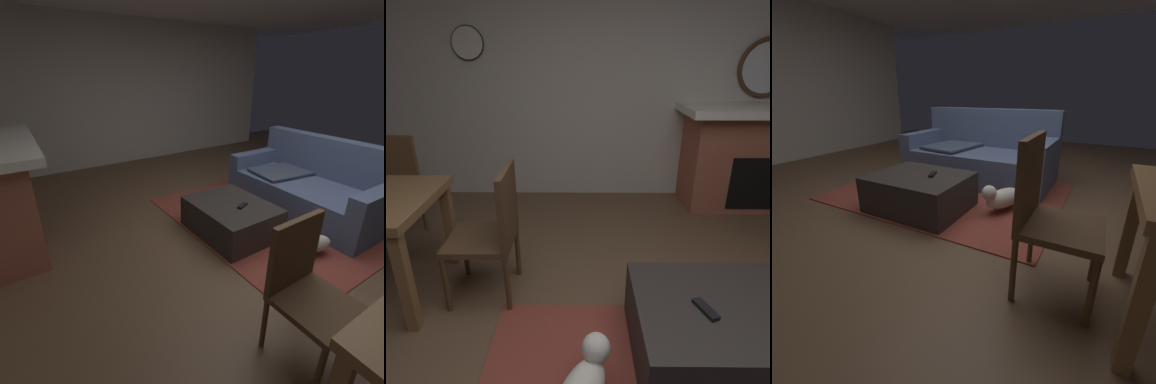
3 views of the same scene
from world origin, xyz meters
The scene contains 8 objects.
wall_back_fireplace_side centered at (0.00, -2.89, 1.32)m, with size 8.08×0.12×2.64m, color beige.
fireplace centered at (-1.67, -2.51, 0.56)m, with size 1.85×0.76×1.11m.
round_wall_mirror centered at (-1.67, -2.80, 1.46)m, with size 0.62×0.05×0.62m.
ottoman_coffee_table centered at (-0.46, -0.38, 0.19)m, with size 0.95×0.77×0.37m, color #2D2826.
tv_remote centered at (-0.33, -0.33, 0.39)m, with size 0.05×0.16×0.02m, color black.
dining_chair_west centered at (0.89, -0.95, 0.52)m, with size 0.44×0.44×0.93m.
dining_chair_south centered at (2.02, -1.77, 0.52)m, with size 0.47×0.47×0.93m.
wall_clock centered at (1.50, -2.80, 1.70)m, with size 0.35×0.03×0.35m.
Camera 2 is at (0.31, 1.03, 1.60)m, focal length 31.46 mm.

